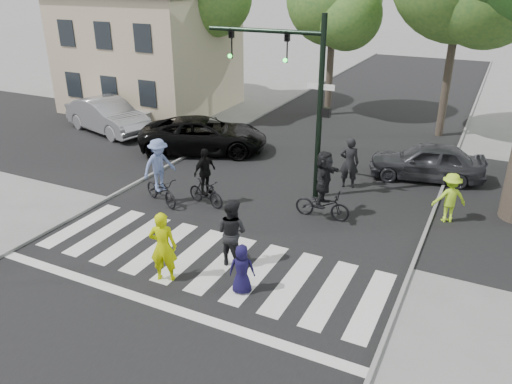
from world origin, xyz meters
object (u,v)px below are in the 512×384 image
traffic_signal (296,81)px  car_silver (108,116)px  cyclist_right (323,189)px  pedestrian_woman (163,247)px  car_grey (427,161)px  pedestrian_adult (232,232)px  cyclist_mid (205,183)px  pedestrian_child (242,269)px  cyclist_left (160,176)px  car_suv (204,135)px

traffic_signal → car_silver: bearing=165.5°
cyclist_right → pedestrian_woman: bearing=-115.3°
traffic_signal → cyclist_right: (1.59, -1.43, -2.91)m
car_grey → pedestrian_adult: bearing=-34.1°
traffic_signal → pedestrian_adult: bearing=-86.0°
cyclist_mid → car_grey: (6.12, 5.61, -0.11)m
cyclist_right → pedestrian_adult: bearing=-108.8°
pedestrian_adult → car_silver: pedestrian_adult is taller
pedestrian_woman → pedestrian_child: pedestrian_woman is taller
pedestrian_adult → car_grey: (3.59, 8.41, -0.23)m
cyclist_right → car_grey: cyclist_right is taller
pedestrian_woman → car_grey: (4.73, 9.81, -0.23)m
pedestrian_child → cyclist_left: 5.83m
pedestrian_woman → pedestrian_adult: bearing=-150.9°
pedestrian_adult → car_grey: 9.15m
pedestrian_woman → cyclist_mid: 4.43m
car_suv → cyclist_right: bearing=-143.7°
traffic_signal → car_grey: (3.95, 3.36, -3.20)m
pedestrian_woman → car_suv: (-4.30, 8.80, -0.19)m
pedestrian_adult → cyclist_right: bearing=-103.1°
pedestrian_adult → car_suv: size_ratio=0.35×
traffic_signal → car_suv: (-5.09, 2.35, -3.16)m
traffic_signal → pedestrian_woman: traffic_signal is taller
traffic_signal → car_silver: traffic_signal is taller
car_suv → pedestrian_adult: bearing=-167.9°
pedestrian_woman → car_silver: (-9.99, 9.23, -0.12)m
traffic_signal → cyclist_mid: traffic_signal is taller
cyclist_mid → car_suv: 5.44m
cyclist_left → cyclist_mid: size_ratio=1.14×
pedestrian_adult → car_suv: (-5.44, 7.40, -0.18)m
traffic_signal → pedestrian_adult: size_ratio=3.24×
pedestrian_adult → cyclist_mid: cyclist_mid is taller
cyclist_right → car_silver: size_ratio=0.45×
cyclist_right → car_grey: (2.36, 4.79, -0.29)m
pedestrian_woman → cyclist_left: (-2.80, 3.68, 0.04)m
pedestrian_woman → cyclist_mid: cyclist_mid is taller
pedestrian_child → traffic_signal: bearing=-99.7°
traffic_signal → pedestrian_woman: 7.14m
cyclist_mid → cyclist_right: (3.76, 0.82, 0.18)m
pedestrian_adult → traffic_signal: bearing=-80.2°
pedestrian_adult → car_grey: pedestrian_adult is taller
pedestrian_adult → cyclist_left: size_ratio=0.83×
traffic_signal → cyclist_left: traffic_signal is taller
traffic_signal → cyclist_mid: size_ratio=3.04×
pedestrian_child → cyclist_left: bearing=-55.5°
pedestrian_woman → cyclist_right: size_ratio=0.84×
traffic_signal → car_silver: 11.55m
cyclist_mid → car_silver: size_ratio=0.40×
cyclist_left → car_silver: 9.08m
traffic_signal → pedestrian_child: bearing=-78.8°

